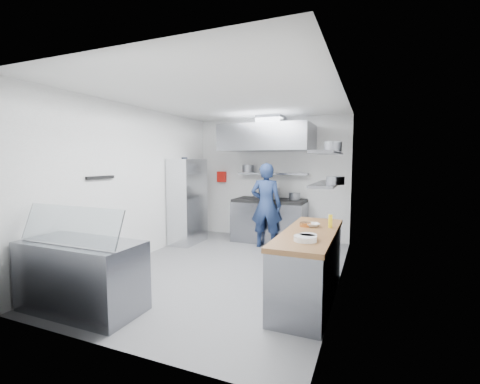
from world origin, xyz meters
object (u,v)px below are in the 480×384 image
at_px(display_case, 82,276).
at_px(wire_rack, 188,201).
at_px(gas_range, 269,221).
at_px(chef, 266,205).

bearing_deg(display_case, wire_rack, 99.15).
xyz_separation_m(gas_range, chef, (0.08, -0.50, 0.44)).
distance_m(chef, display_case, 3.82).
bearing_deg(chef, wire_rack, 3.52).
bearing_deg(gas_range, wire_rack, -153.58).
bearing_deg(wire_rack, chef, 10.31).
distance_m(gas_range, chef, 0.67).
xyz_separation_m(chef, display_case, (-1.18, -3.60, -0.46)).
bearing_deg(wire_rack, display_case, -80.85).
bearing_deg(wire_rack, gas_range, 26.42).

